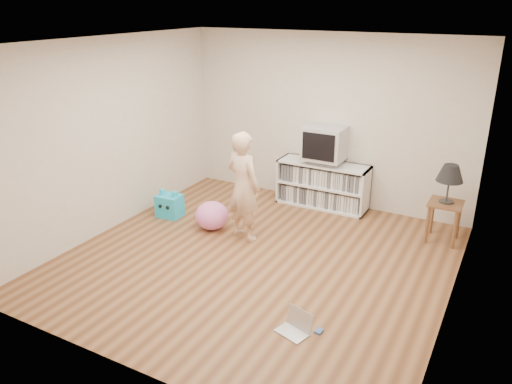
{
  "coord_description": "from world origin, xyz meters",
  "views": [
    {
      "loc": [
        2.61,
        -4.82,
        3.03
      ],
      "look_at": [
        -0.22,
        0.4,
        0.72
      ],
      "focal_mm": 35.0,
      "sensor_mm": 36.0,
      "label": 1
    }
  ],
  "objects_px": {
    "media_unit": "(323,184)",
    "plush_blue": "(170,205)",
    "crt_tv": "(325,143)",
    "laptop": "(296,326)",
    "person": "(243,186)",
    "side_table": "(445,212)",
    "table_lamp": "(450,174)",
    "dvd_deck": "(324,161)",
    "plush_pink": "(212,215)"
  },
  "relations": [
    {
      "from": "laptop",
      "to": "plush_pink",
      "type": "distance_m",
      "value": 2.55
    },
    {
      "from": "crt_tv",
      "to": "person",
      "type": "xyz_separation_m",
      "value": [
        -0.52,
        -1.55,
        -0.28
      ]
    },
    {
      "from": "media_unit",
      "to": "plush_pink",
      "type": "xyz_separation_m",
      "value": [
        -1.05,
        -1.54,
        -0.15
      ]
    },
    {
      "from": "person",
      "to": "plush_pink",
      "type": "relative_size",
      "value": 3.17
    },
    {
      "from": "side_table",
      "to": "person",
      "type": "xyz_separation_m",
      "value": [
        -2.37,
        -1.18,
        0.32
      ]
    },
    {
      "from": "dvd_deck",
      "to": "plush_pink",
      "type": "distance_m",
      "value": 1.93
    },
    {
      "from": "person",
      "to": "table_lamp",
      "type": "bearing_deg",
      "value": -138.57
    },
    {
      "from": "table_lamp",
      "to": "plush_pink",
      "type": "bearing_deg",
      "value": -158.29
    },
    {
      "from": "media_unit",
      "to": "table_lamp",
      "type": "height_order",
      "value": "table_lamp"
    },
    {
      "from": "media_unit",
      "to": "side_table",
      "type": "height_order",
      "value": "media_unit"
    },
    {
      "from": "crt_tv",
      "to": "side_table",
      "type": "xyz_separation_m",
      "value": [
        1.85,
        -0.37,
        -0.6
      ]
    },
    {
      "from": "plush_blue",
      "to": "plush_pink",
      "type": "relative_size",
      "value": 0.87
    },
    {
      "from": "media_unit",
      "to": "dvd_deck",
      "type": "bearing_deg",
      "value": -90.0
    },
    {
      "from": "side_table",
      "to": "laptop",
      "type": "relative_size",
      "value": 1.52
    },
    {
      "from": "side_table",
      "to": "laptop",
      "type": "bearing_deg",
      "value": -108.26
    },
    {
      "from": "person",
      "to": "laptop",
      "type": "distance_m",
      "value": 2.24
    },
    {
      "from": "crt_tv",
      "to": "table_lamp",
      "type": "relative_size",
      "value": 1.17
    },
    {
      "from": "side_table",
      "to": "person",
      "type": "bearing_deg",
      "value": -153.48
    },
    {
      "from": "table_lamp",
      "to": "person",
      "type": "relative_size",
      "value": 0.35
    },
    {
      "from": "plush_blue",
      "to": "plush_pink",
      "type": "bearing_deg",
      "value": -7.9
    },
    {
      "from": "person",
      "to": "plush_blue",
      "type": "xyz_separation_m",
      "value": [
        -1.32,
        0.09,
        -0.57
      ]
    },
    {
      "from": "laptop",
      "to": "plush_blue",
      "type": "bearing_deg",
      "value": 166.71
    },
    {
      "from": "side_table",
      "to": "table_lamp",
      "type": "relative_size",
      "value": 1.07
    },
    {
      "from": "crt_tv",
      "to": "plush_blue",
      "type": "height_order",
      "value": "crt_tv"
    },
    {
      "from": "person",
      "to": "plush_blue",
      "type": "distance_m",
      "value": 1.44
    },
    {
      "from": "crt_tv",
      "to": "laptop",
      "type": "height_order",
      "value": "crt_tv"
    },
    {
      "from": "crt_tv",
      "to": "table_lamp",
      "type": "xyz_separation_m",
      "value": [
        1.85,
        -0.37,
        -0.08
      ]
    },
    {
      "from": "dvd_deck",
      "to": "plush_pink",
      "type": "relative_size",
      "value": 0.97
    },
    {
      "from": "media_unit",
      "to": "crt_tv",
      "type": "bearing_deg",
      "value": -90.0
    },
    {
      "from": "media_unit",
      "to": "laptop",
      "type": "distance_m",
      "value": 3.27
    },
    {
      "from": "media_unit",
      "to": "laptop",
      "type": "bearing_deg",
      "value": -72.99
    },
    {
      "from": "crt_tv",
      "to": "plush_blue",
      "type": "relative_size",
      "value": 1.48
    },
    {
      "from": "person",
      "to": "plush_pink",
      "type": "height_order",
      "value": "person"
    },
    {
      "from": "crt_tv",
      "to": "laptop",
      "type": "distance_m",
      "value": 3.38
    },
    {
      "from": "crt_tv",
      "to": "person",
      "type": "relative_size",
      "value": 0.41
    },
    {
      "from": "side_table",
      "to": "plush_pink",
      "type": "relative_size",
      "value": 1.18
    },
    {
      "from": "person",
      "to": "plush_blue",
      "type": "bearing_deg",
      "value": 11.2
    },
    {
      "from": "media_unit",
      "to": "crt_tv",
      "type": "xyz_separation_m",
      "value": [
        0.0,
        -0.02,
        0.67
      ]
    },
    {
      "from": "table_lamp",
      "to": "plush_pink",
      "type": "distance_m",
      "value": 3.21
    },
    {
      "from": "plush_blue",
      "to": "plush_pink",
      "type": "height_order",
      "value": "plush_blue"
    },
    {
      "from": "crt_tv",
      "to": "person",
      "type": "height_order",
      "value": "person"
    },
    {
      "from": "media_unit",
      "to": "plush_blue",
      "type": "height_order",
      "value": "media_unit"
    },
    {
      "from": "plush_blue",
      "to": "plush_pink",
      "type": "xyz_separation_m",
      "value": [
        0.79,
        -0.06,
        0.03
      ]
    },
    {
      "from": "crt_tv",
      "to": "side_table",
      "type": "distance_m",
      "value": 1.98
    },
    {
      "from": "dvd_deck",
      "to": "side_table",
      "type": "bearing_deg",
      "value": -11.3
    },
    {
      "from": "media_unit",
      "to": "plush_blue",
      "type": "xyz_separation_m",
      "value": [
        -1.84,
        -1.48,
        -0.18
      ]
    },
    {
      "from": "person",
      "to": "plush_blue",
      "type": "relative_size",
      "value": 3.63
    },
    {
      "from": "media_unit",
      "to": "table_lamp",
      "type": "distance_m",
      "value": 1.98
    },
    {
      "from": "media_unit",
      "to": "side_table",
      "type": "xyz_separation_m",
      "value": [
        1.85,
        -0.39,
        0.07
      ]
    },
    {
      "from": "media_unit",
      "to": "plush_pink",
      "type": "bearing_deg",
      "value": -124.3
    }
  ]
}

